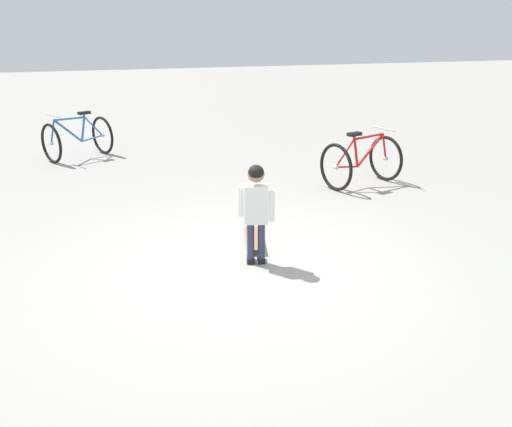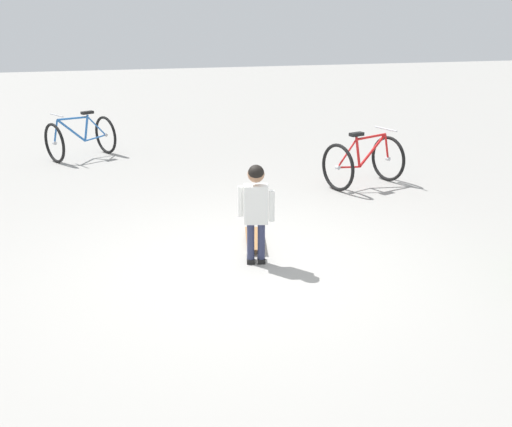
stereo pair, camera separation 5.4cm
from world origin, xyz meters
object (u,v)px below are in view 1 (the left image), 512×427
(bicycle_near, at_px, (78,138))
(child_person, at_px, (256,204))
(skateboard, at_px, (254,239))
(bicycle_mid, at_px, (362,161))

(bicycle_near, bearing_deg, child_person, -162.13)
(skateboard, height_order, bicycle_mid, bicycle_mid)
(child_person, bearing_deg, bicycle_near, 17.87)
(skateboard, bearing_deg, bicycle_mid, -51.97)
(skateboard, xyz_separation_m, bicycle_near, (4.88, 1.87, 0.32))
(bicycle_mid, bearing_deg, skateboard, 128.03)
(bicycle_mid, bearing_deg, bicycle_near, 53.01)
(child_person, relative_size, skateboard, 1.47)
(child_person, bearing_deg, bicycle_mid, -46.48)
(child_person, xyz_separation_m, bicycle_near, (5.38, 1.74, -0.28))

